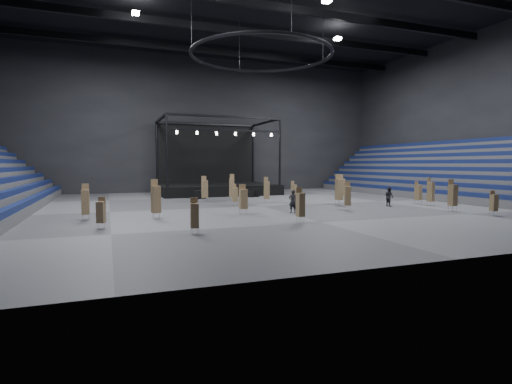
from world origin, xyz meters
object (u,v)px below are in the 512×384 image
object	(u,v)px
chair_stack_2	(205,189)
man_center	(293,201)
chair_stack_4	(348,195)
chair_stack_9	(85,201)
chair_stack_0	(156,199)
chair_stack_12	(294,192)
chair_stack_16	(101,212)
chair_stack_10	(300,204)
chair_stack_8	(267,190)
crew_member	(389,197)
chair_stack_3	(339,189)
chair_stack_14	(235,194)
chair_stack_13	(453,195)
chair_stack_6	(243,198)
chair_stack_11	(494,202)
stage	(214,182)
flight_case_right	(253,193)
chair_stack_1	(418,192)
chair_stack_7	(342,187)
chair_stack_15	(232,187)
flight_case_mid	(249,194)
chair_stack_5	(195,215)
chair_stack_17	(431,191)

from	to	relation	value
chair_stack_2	man_center	bearing A→B (deg)	-74.68
chair_stack_4	chair_stack_9	xyz separation A→B (m)	(-19.41, 0.99, 0.06)
man_center	chair_stack_0	bearing A→B (deg)	0.53
chair_stack_2	man_center	world-z (taller)	chair_stack_2
chair_stack_12	chair_stack_16	xyz separation A→B (m)	(-16.84, -9.72, -0.11)
chair_stack_4	chair_stack_10	bearing A→B (deg)	-121.56
chair_stack_8	chair_stack_10	xyz separation A→B (m)	(-2.85, -12.74, -0.09)
chair_stack_0	crew_member	distance (m)	20.09
chair_stack_3	chair_stack_14	size ratio (longest dim) A/B	1.44
chair_stack_12	chair_stack_13	bearing A→B (deg)	-71.13
man_center	chair_stack_2	bearing A→B (deg)	-67.72
chair_stack_6	chair_stack_11	size ratio (longest dim) A/B	1.23
chair_stack_3	chair_stack_4	distance (m)	4.10
stage	chair_stack_3	size ratio (longest dim) A/B	5.06
flight_case_right	chair_stack_3	distance (m)	11.94
chair_stack_9	chair_stack_11	xyz separation A→B (m)	(27.10, -7.74, -0.27)
chair_stack_6	chair_stack_11	distance (m)	17.86
chair_stack_1	chair_stack_14	distance (m)	16.76
chair_stack_7	chair_stack_8	world-z (taller)	chair_stack_7
chair_stack_6	chair_stack_8	bearing A→B (deg)	57.20
chair_stack_4	chair_stack_8	size ratio (longest dim) A/B	0.93
chair_stack_6	chair_stack_15	distance (m)	11.66
chair_stack_1	chair_stack_10	world-z (taller)	chair_stack_10
chair_stack_6	chair_stack_13	distance (m)	16.41
chair_stack_11	chair_stack_16	world-z (taller)	chair_stack_16
chair_stack_4	flight_case_mid	bearing A→B (deg)	125.52
chair_stack_4	chair_stack_15	bearing A→B (deg)	141.13
flight_case_mid	chair_stack_9	size ratio (longest dim) A/B	0.45
chair_stack_4	flight_case_right	bearing A→B (deg)	122.63
flight_case_right	chair_stack_13	world-z (taller)	chair_stack_13
chair_stack_1	chair_stack_12	bearing A→B (deg)	142.63
chair_stack_5	chair_stack_14	distance (m)	14.69
chair_stack_17	crew_member	xyz separation A→B (m)	(-3.56, 1.09, -0.46)
chair_stack_14	chair_stack_17	size ratio (longest dim) A/B	0.76
stage	chair_stack_2	bearing A→B (deg)	-109.30
chair_stack_8	chair_stack_0	bearing A→B (deg)	-146.94
chair_stack_7	chair_stack_9	world-z (taller)	chair_stack_7
chair_stack_0	chair_stack_4	distance (m)	15.03
chair_stack_3	chair_stack_6	size ratio (longest dim) A/B	1.25
chair_stack_8	stage	bearing A→B (deg)	94.32
chair_stack_14	chair_stack_0	bearing A→B (deg)	-144.28
chair_stack_17	chair_stack_14	bearing A→B (deg)	141.66
chair_stack_7	chair_stack_12	size ratio (longest dim) A/B	1.24
chair_stack_10	chair_stack_13	world-z (taller)	chair_stack_13
chair_stack_15	chair_stack_7	bearing A→B (deg)	8.20
chair_stack_17	stage	bearing A→B (deg)	106.61
chair_stack_6	chair_stack_15	bearing A→B (deg)	76.80
flight_case_right	chair_stack_12	world-z (taller)	chair_stack_12
chair_stack_13	chair_stack_16	xyz separation A→B (m)	(-25.60, 0.51, -0.33)
chair_stack_14	chair_stack_16	bearing A→B (deg)	-144.01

